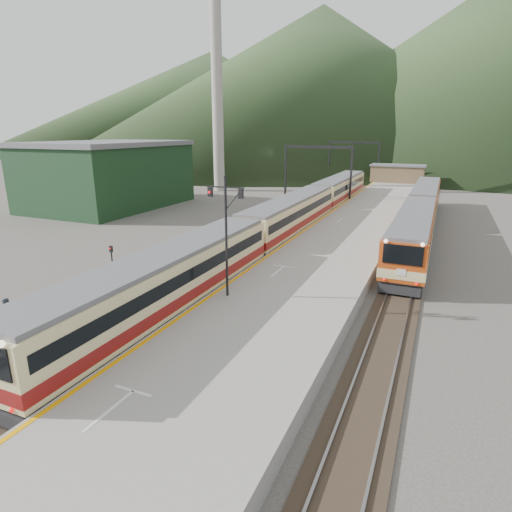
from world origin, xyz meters
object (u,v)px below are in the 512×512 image
at_px(main_train, 291,215).
at_px(signal_mast, 226,225).
at_px(worker, 9,314).
at_px(second_train, 420,214).

height_order(main_train, signal_mast, signal_mast).
height_order(main_train, worker, main_train).
bearing_deg(main_train, second_train, 28.65).
height_order(main_train, second_train, main_train).
relative_size(signal_mast, worker, 3.72).
height_order(signal_mast, worker, signal_mast).
distance_m(main_train, second_train, 13.10).
relative_size(main_train, worker, 34.49).
height_order(second_train, worker, second_train).
bearing_deg(signal_mast, main_train, 98.09).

